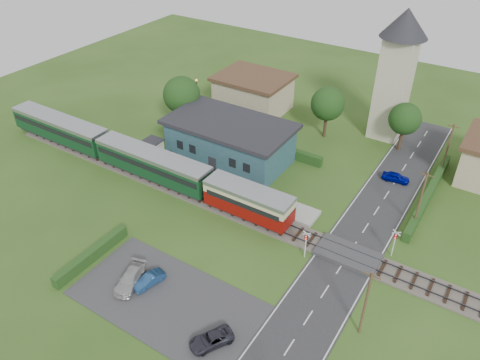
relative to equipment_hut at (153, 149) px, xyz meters
The scene contains 30 objects.
ground 18.82m from the equipment_hut, 16.11° to the right, with size 120.00×120.00×0.00m, color #2D4C19.
railway_track 18.36m from the equipment_hut, 10.08° to the right, with size 76.00×3.20×0.49m.
road 28.53m from the equipment_hut, 10.52° to the right, with size 6.00×70.00×0.05m, color #28282B.
car_park 23.90m from the equipment_hut, 46.19° to the right, with size 17.00×9.00×0.08m, color #333335.
crossing_deck 28.22m from the equipment_hut, ahead, with size 6.20×3.40×0.45m, color #333335.
platform 8.14m from the equipment_hut, ahead, with size 30.00×3.00×0.45m, color gray.
equipment_hut is the anchor object (origin of this frame).
station_building 9.92m from the equipment_hut, 35.92° to the left, with size 16.00×9.00×5.30m.
train 3.25m from the equipment_hut, 97.08° to the right, with size 43.20×2.90×3.40m.
church_tower 33.48m from the equipment_hut, 44.75° to the left, with size 6.00×6.00×17.60m.
house_west 20.05m from the equipment_hut, 81.38° to the left, with size 10.80×8.80×5.50m.
hedge_carpark 18.61m from the equipment_hut, 67.85° to the right, with size 0.80×9.00×1.20m, color #193814.
hedge_roadside 33.98m from the equipment_hut, 18.54° to the left, with size 0.80×18.00×1.20m, color #193814.
hedge_station 13.09m from the equipment_hut, 52.16° to the left, with size 22.00×0.80×1.30m, color #193814.
tree_a 9.73m from the equipment_hut, 102.80° to the left, with size 5.20×5.20×8.00m.
tree_b 24.16m from the equipment_hut, 48.05° to the left, with size 4.60×4.60×7.34m.
tree_c 32.81m from the equipment_hut, 37.29° to the left, with size 4.20×4.20×6.78m.
utility_pole_b 34.14m from the equipment_hut, 19.18° to the right, with size 1.40×0.22×7.00m.
utility_pole_c 32.61m from the equipment_hut, ahead, with size 1.40×0.22×7.00m.
utility_pole_d 36.37m from the equipment_hut, 27.55° to the left, with size 1.40×0.22×7.00m.
crossing_signal_near 25.04m from the equipment_hut, 12.94° to the right, with size 0.84×0.28×3.28m.
crossing_signal_far 31.61m from the equipment_hut, ahead, with size 0.84×0.28×3.28m.
streetlamp_west 15.39m from the equipment_hut, 105.12° to the left, with size 0.30×0.30×5.15m.
streetlamp_east 40.41m from the equipment_hut, 32.67° to the left, with size 0.30×0.30×5.15m.
car_on_road 30.51m from the equipment_hut, 23.62° to the left, with size 1.30×3.24×1.10m, color #00078E.
car_park_blue 21.76m from the equipment_hut, 50.05° to the right, with size 1.10×3.16×1.04m, color navy.
car_park_silver 21.48m from the equipment_hut, 54.63° to the right, with size 1.73×4.26×1.24m, color #AEAEAE.
car_park_dark 29.34m from the equipment_hut, 39.87° to the right, with size 1.69×3.67×1.02m, color #292934.
pedestrian_near 16.60m from the equipment_hut, ahead, with size 0.55×0.36×1.52m, color gray.
pedestrian_far 2.95m from the equipment_hut, ahead, with size 0.93×0.72×1.90m, color gray.
Camera 1 is at (19.18, -32.26, 32.68)m, focal length 35.00 mm.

